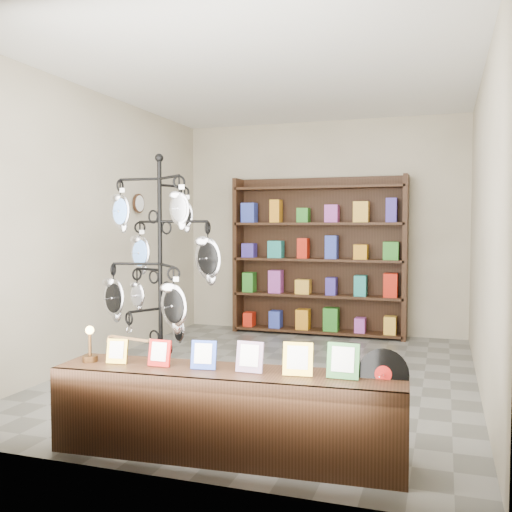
{
  "coord_description": "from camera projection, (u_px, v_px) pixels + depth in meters",
  "views": [
    {
      "loc": [
        1.67,
        -5.52,
        1.52
      ],
      "look_at": [
        0.18,
        -1.0,
        1.27
      ],
      "focal_mm": 40.0,
      "sensor_mm": 36.0,
      "label": 1
    }
  ],
  "objects": [
    {
      "name": "front_shelf",
      "position": [
        227.0,
        413.0,
        3.75
      ],
      "size": [
        2.35,
        0.62,
        0.82
      ],
      "rotation": [
        0.0,
        0.0,
        0.06
      ],
      "color": "black",
      "rests_on": "ground"
    },
    {
      "name": "ground",
      "position": [
        270.0,
        374.0,
        5.84
      ],
      "size": [
        5.0,
        5.0,
        0.0
      ],
      "primitive_type": "plane",
      "color": "slate",
      "rests_on": "ground"
    },
    {
      "name": "wall_clocks",
      "position": [
        139.0,
        227.0,
        7.14
      ],
      "size": [
        0.03,
        0.24,
        0.84
      ],
      "color": "black",
      "rests_on": "ground"
    },
    {
      "name": "room_envelope",
      "position": [
        271.0,
        193.0,
        5.74
      ],
      "size": [
        5.0,
        5.0,
        5.0
      ],
      "color": "beige",
      "rests_on": "ground"
    },
    {
      "name": "display_tree",
      "position": [
        160.0,
        265.0,
        4.56
      ],
      "size": [
        1.12,
        1.1,
        2.09
      ],
      "rotation": [
        0.0,
        0.0,
        -0.31
      ],
      "color": "black",
      "rests_on": "ground"
    },
    {
      "name": "back_shelving",
      "position": [
        318.0,
        261.0,
        7.96
      ],
      "size": [
        2.42,
        0.36,
        2.2
      ],
      "color": "black",
      "rests_on": "ground"
    }
  ]
}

